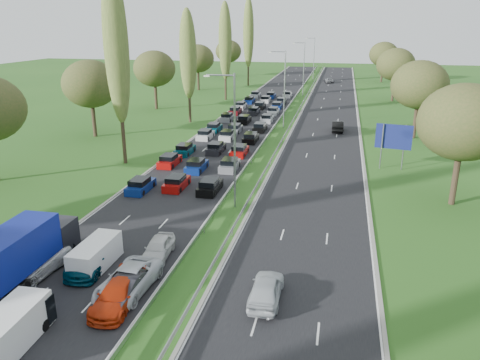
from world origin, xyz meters
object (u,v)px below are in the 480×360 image
Objects in this scene: white_van_rear at (97,254)px; near_car_2 at (33,265)px; blue_lorry at (23,253)px; direction_sign at (394,139)px; white_van_front at (12,328)px.

near_car_2 is at bearing -149.69° from white_van_rear.
blue_lorry is 1.74× the size of direction_sign.
white_van_front is 42.60m from direction_sign.
white_van_front is at bearing -60.02° from blue_lorry.
white_van_rear is (0.14, 8.56, -0.09)m from white_van_front.
white_van_front is at bearing -58.03° from near_car_2.
white_van_front reaches higher than near_car_2.
white_van_front is (3.50, -5.89, -0.94)m from blue_lorry.
direction_sign is (25.32, 30.60, 1.59)m from blue_lorry.
white_van_front is 0.97× the size of direction_sign.
white_van_rear reaches higher than near_car_2.
direction_sign reaches higher than blue_lorry.
white_van_front is at bearing -90.63° from white_van_rear.
white_van_front is 1.10× the size of white_van_rear.
white_van_rear is at bearing 34.30° from near_car_2.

